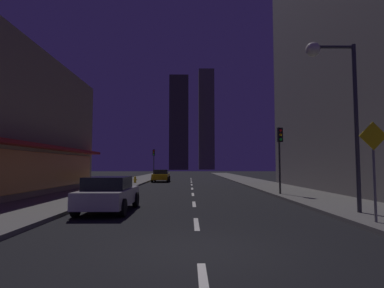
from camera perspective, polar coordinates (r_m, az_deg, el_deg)
ground_plane at (r=39.10m, az=-0.14°, el=-6.89°), size 78.00×136.00×0.10m
sidewalk_right at (r=39.75m, az=10.07°, el=-6.61°), size 4.00×76.00×0.15m
sidewalk_left at (r=39.67m, az=-10.37°, el=-6.61°), size 4.00×76.00×0.15m
lane_marking_center at (r=25.92m, az=0.03°, el=-8.23°), size 0.16×43.80×0.01m
building_apartment_right at (r=28.64m, az=31.51°, el=13.82°), size 11.00×20.00×20.80m
skyscraper_distant_tall at (r=147.13m, az=-2.42°, el=3.99°), size 8.99×5.35×44.83m
skyscraper_distant_mid at (r=159.20m, az=2.66°, el=4.52°), size 7.80×7.75×51.10m
car_parked_near at (r=13.53m, az=-15.09°, el=-8.83°), size 1.98×4.24×1.45m
car_parked_far at (r=37.03m, az=-5.73°, el=-5.81°), size 1.98×4.24×1.45m
fire_hydrant_far_left at (r=32.95m, az=-10.45°, el=-6.49°), size 0.42×0.30×0.65m
traffic_light_near_right at (r=20.33m, az=15.89°, el=-0.25°), size 0.32×0.48×4.20m
traffic_light_far_left at (r=46.02m, az=-7.06°, el=-2.40°), size 0.32×0.48×4.20m
street_lamp_right at (r=13.40m, az=24.68°, el=9.98°), size 1.96×0.56×6.58m
pedestrian_crossing_sign at (r=11.34m, az=30.51°, el=-2.91°), size 0.91×0.08×3.15m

